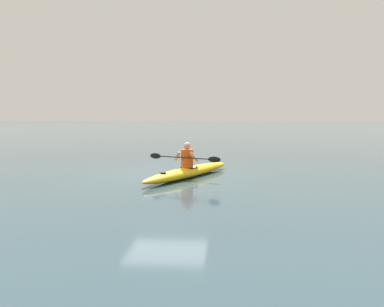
% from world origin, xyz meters
% --- Properties ---
extents(ground_plane, '(160.00, 160.00, 0.00)m').
position_xyz_m(ground_plane, '(0.00, 0.00, 0.00)').
color(ground_plane, '#334C56').
extents(kayak, '(2.56, 4.57, 0.31)m').
position_xyz_m(kayak, '(-0.75, 0.39, 0.16)').
color(kayak, '#EAB214').
rests_on(kayak, ground).
extents(kayaker, '(2.22, 1.07, 0.75)m').
position_xyz_m(kayaker, '(-0.69, 0.52, 0.62)').
color(kayaker, '#E04C14').
rests_on(kayaker, kayak).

